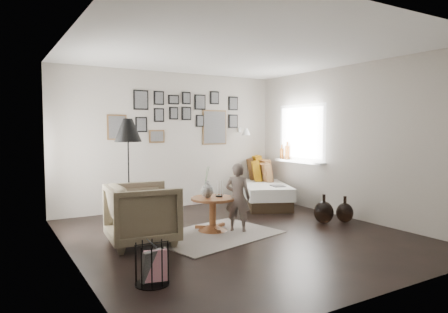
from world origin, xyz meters
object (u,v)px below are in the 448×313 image
demijohn_large (324,212)px  demijohn_small (345,212)px  vase (207,188)px  pedestal_table (213,215)px  magazine_basket (152,264)px  child (238,197)px  daybed (260,189)px  floor_lamp (128,135)px  armchair (142,214)px

demijohn_large → demijohn_small: (0.35, -0.12, -0.02)m
vase → demijohn_large: size_ratio=0.97×
pedestal_table → magazine_basket: 2.10m
demijohn_large → child: 1.53m
demijohn_large → demijohn_small: bearing=-18.9°
child → pedestal_table: bearing=10.6°
magazine_basket → demijohn_small: 3.72m
vase → child: 0.47m
daybed → magazine_basket: bearing=-115.0°
demijohn_large → floor_lamp: bearing=160.0°
daybed → magazine_basket: size_ratio=5.14×
vase → demijohn_small: 2.34m
pedestal_table → demijohn_large: 1.84m
pedestal_table → demijohn_small: bearing=-16.3°
pedestal_table → floor_lamp: 1.72m
pedestal_table → daybed: daybed is taller
vase → armchair: size_ratio=0.52×
demijohn_small → pedestal_table: bearing=163.7°
armchair → child: size_ratio=0.86×
daybed → vase: bearing=-120.0°
pedestal_table → floor_lamp: (-1.10, 0.54, 1.21)m
floor_lamp → child: floor_lamp is taller
floor_lamp → magazine_basket: (-0.41, -2.01, -1.24)m
floor_lamp → magazine_basket: size_ratio=4.09×
pedestal_table → daybed: size_ratio=0.31×
demijohn_small → floor_lamp: bearing=160.1°
magazine_basket → child: bearing=34.8°
armchair → floor_lamp: (0.03, 0.64, 1.04)m
vase → child: size_ratio=0.45×
pedestal_table → magazine_basket: (-1.50, -1.47, -0.03)m
armchair → magazine_basket: (-0.38, -1.37, -0.20)m
vase → floor_lamp: floor_lamp is taller
armchair → demijohn_small: armchair is taller
floor_lamp → magazine_basket: floor_lamp is taller
demijohn_large → child: bearing=168.9°
pedestal_table → child: bearing=-35.1°
vase → armchair: vase is taller
pedestal_table → demijohn_small: (2.12, -0.62, -0.07)m
armchair → floor_lamp: 1.22m
demijohn_small → child: size_ratio=0.42×
pedestal_table → demijohn_small: 2.21m
pedestal_table → magazine_basket: bearing=-135.6°
pedestal_table → demijohn_large: pedestal_table is taller
vase → demijohn_large: (1.85, -0.52, -0.47)m
daybed → armchair: (-3.02, -1.53, 0.10)m
daybed → floor_lamp: bearing=-138.9°
vase → floor_lamp: bearing=152.8°
pedestal_table → daybed: 2.37m
demijohn_small → child: (-1.81, 0.41, 0.35)m
floor_lamp → demijohn_large: 3.29m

